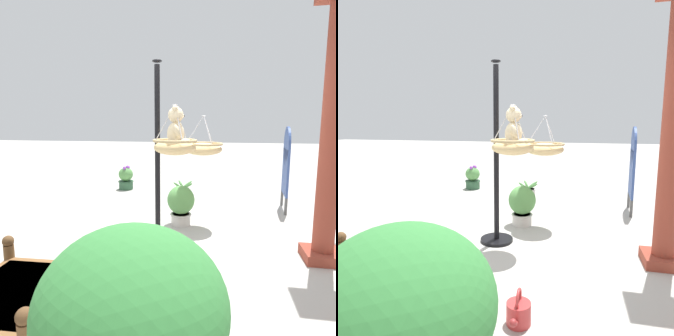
% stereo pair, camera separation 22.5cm
% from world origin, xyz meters
% --- Properties ---
extents(ground_plane, '(40.00, 40.00, 0.00)m').
position_xyz_m(ground_plane, '(0.00, 0.00, 0.00)').
color(ground_plane, '#ADAAA3').
extents(display_pole_central, '(0.44, 0.44, 2.37)m').
position_xyz_m(display_pole_central, '(-0.13, -0.10, 0.73)').
color(display_pole_central, black).
rests_on(display_pole_central, ground).
extents(hanging_basket_with_teddy, '(0.55, 0.55, 0.62)m').
position_xyz_m(hanging_basket_with_teddy, '(0.02, 0.15, 1.31)').
color(hanging_basket_with_teddy, tan).
extents(teddy_bear, '(0.34, 0.30, 0.49)m').
position_xyz_m(teddy_bear, '(0.02, 0.17, 1.53)').
color(teddy_bear, beige).
extents(hanging_basket_left_high, '(0.60, 0.60, 0.60)m').
position_xyz_m(hanging_basket_left_high, '(-0.91, 0.45, 1.21)').
color(hanging_basket_left_high, tan).
extents(greenhouse_pillar_far_back, '(0.45, 0.45, 2.99)m').
position_xyz_m(greenhouse_pillar_far_back, '(0.10, 1.91, 1.44)').
color(greenhouse_pillar_far_back, brown).
rests_on(greenhouse_pillar_far_back, ground).
extents(wooden_planter_box, '(0.94, 0.80, 0.73)m').
position_xyz_m(wooden_planter_box, '(2.07, -0.58, 0.30)').
color(wooden_planter_box, brown).
rests_on(wooden_planter_box, ground).
extents(potted_plant_flowering_red, '(0.37, 0.37, 0.58)m').
position_xyz_m(potted_plant_flowering_red, '(-3.13, -1.50, 0.27)').
color(potted_plant_flowering_red, '#2D5638').
rests_on(potted_plant_flowering_red, ground).
extents(potted_plant_tall_leafy, '(0.48, 0.45, 0.37)m').
position_xyz_m(potted_plant_tall_leafy, '(-2.52, -0.05, 0.14)').
color(potted_plant_tall_leafy, beige).
rests_on(potted_plant_tall_leafy, ground).
extents(potted_plant_conical_shrub, '(0.43, 0.43, 0.63)m').
position_xyz_m(potted_plant_conical_shrub, '(-0.84, 0.12, 0.34)').
color(potted_plant_conical_shrub, beige).
rests_on(potted_plant_conical_shrub, ground).
extents(display_sign_board, '(0.70, 0.11, 1.53)m').
position_xyz_m(display_sign_board, '(-1.96, 1.89, 0.90)').
color(display_sign_board, '#334C8C').
rests_on(display_sign_board, ground).
extents(watering_can, '(0.35, 0.20, 0.30)m').
position_xyz_m(watering_can, '(1.47, 0.50, 0.10)').
color(watering_can, '#B23333').
rests_on(watering_can, ground).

